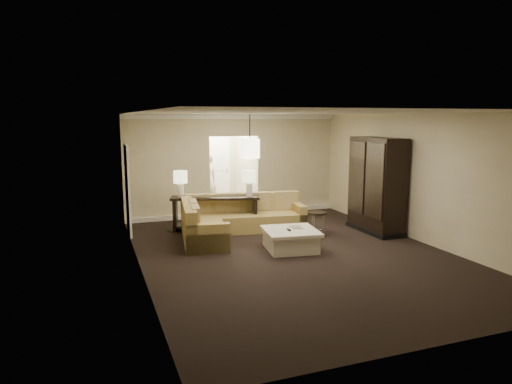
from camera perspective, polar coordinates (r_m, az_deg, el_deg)
name	(u,v)px	position (r m, az deg, el deg)	size (l,w,h in m)	color
ground	(295,254)	(9.27, 4.85, -7.73)	(8.00, 8.00, 0.00)	black
wall_back	(234,165)	(12.67, -2.72, 3.35)	(6.00, 0.04, 2.80)	beige
wall_front	(444,233)	(5.66, 22.41, -4.74)	(6.00, 0.04, 2.80)	beige
wall_left	(139,194)	(8.17, -14.48, -0.21)	(0.04, 8.00, 2.80)	beige
wall_right	(420,178)	(10.58, 19.87, 1.64)	(0.04, 8.00, 2.80)	beige
ceiling	(297,113)	(8.86, 5.10, 9.86)	(6.00, 8.00, 0.02)	white
crown_molding	(235,117)	(12.55, -2.70, 9.37)	(6.00, 0.10, 0.12)	white
baseboard	(235,213)	(12.83, -2.61, -2.64)	(6.00, 0.10, 0.12)	white
side_door	(128,190)	(10.98, -15.73, 0.25)	(0.05, 0.90, 2.10)	white
foyer	(221,164)	(13.96, -4.37, 3.47)	(1.44, 2.02, 2.80)	silver
sectional_sofa	(231,220)	(10.67, -3.15, -3.47)	(3.25, 2.46, 0.88)	brown
coffee_table	(291,239)	(9.49, 4.35, -5.92)	(1.21, 1.21, 0.45)	white
console_table	(215,210)	(11.11, -5.10, -2.26)	(2.18, 1.07, 0.82)	black
armoire	(376,187)	(11.18, 14.79, 0.59)	(0.67, 1.56, 2.25)	black
drink_table	(317,219)	(10.69, 7.63, -3.31)	(0.44, 0.44, 0.55)	black
table_lamp_left	(180,180)	(11.04, -9.43, 1.54)	(0.33, 0.33, 0.63)	white
table_lamp_right	(249,179)	(10.99, -0.86, 1.63)	(0.33, 0.33, 0.63)	white
pendant_light	(250,148)	(11.39, -0.77, 5.49)	(0.38, 0.38, 1.09)	black
person	(208,178)	(13.78, -6.03, 1.81)	(0.67, 0.45, 1.86)	beige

